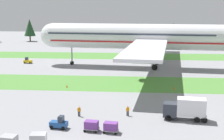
# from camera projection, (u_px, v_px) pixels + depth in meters

# --- Properties ---
(grass_strip_near) EXTENTS (320.00, 16.37, 0.01)m
(grass_strip_near) POSITION_uv_depth(u_px,v_px,m) (95.00, 83.00, 79.38)
(grass_strip_near) COLOR #4C8438
(grass_strip_near) RESTS_ON ground
(grass_strip_far) EXTENTS (320.00, 16.37, 0.01)m
(grass_strip_far) POSITION_uv_depth(u_px,v_px,m) (111.00, 56.00, 123.17)
(grass_strip_far) COLOR #4C8438
(grass_strip_far) RESTS_ON ground
(airliner) EXTENTS (66.88, 82.71, 25.82)m
(airliner) POSITION_uv_depth(u_px,v_px,m) (147.00, 37.00, 98.30)
(airliner) COLOR silver
(airliner) RESTS_ON ground
(baggage_tug) EXTENTS (2.75, 1.63, 1.97)m
(baggage_tug) POSITION_uv_depth(u_px,v_px,m) (59.00, 123.00, 49.58)
(baggage_tug) COLOR #1E4C8E
(baggage_tug) RESTS_ON ground
(cargo_dolly_lead) EXTENTS (2.38, 1.78, 1.55)m
(cargo_dolly_lead) POSITION_uv_depth(u_px,v_px,m) (91.00, 125.00, 48.50)
(cargo_dolly_lead) COLOR #A3A3A8
(cargo_dolly_lead) RESTS_ON ground
(cargo_dolly_second) EXTENTS (2.38, 1.78, 1.55)m
(cargo_dolly_second) POSITION_uv_depth(u_px,v_px,m) (111.00, 127.00, 47.88)
(cargo_dolly_second) COLOR #A3A3A8
(cargo_dolly_second) RESTS_ON ground
(catering_truck) EXTENTS (7.18, 3.10, 3.58)m
(catering_truck) POSITION_uv_depth(u_px,v_px,m) (185.00, 108.00, 53.23)
(catering_truck) COLOR #2D333D
(catering_truck) RESTS_ON ground
(pushback_tractor) EXTENTS (2.72, 1.56, 1.97)m
(pushback_tractor) POSITION_uv_depth(u_px,v_px,m) (28.00, 61.00, 106.88)
(pushback_tractor) COLOR yellow
(pushback_tractor) RESTS_ON ground
(ground_crew_marshaller) EXTENTS (0.55, 0.36, 1.74)m
(ground_crew_marshaller) POSITION_uv_depth(u_px,v_px,m) (128.00, 110.00, 55.30)
(ground_crew_marshaller) COLOR black
(ground_crew_marshaller) RESTS_ON ground
(ground_crew_loader) EXTENTS (0.56, 0.36, 1.74)m
(ground_crew_loader) POSITION_uv_depth(u_px,v_px,m) (79.00, 111.00, 55.07)
(ground_crew_loader) COLOR black
(ground_crew_loader) RESTS_ON ground
(uld_container_1) EXTENTS (2.15, 1.79, 1.77)m
(uld_container_1) POSITION_uv_depth(u_px,v_px,m) (38.00, 140.00, 43.16)
(uld_container_1) COLOR #A3A3A8
(uld_container_1) RESTS_ON ground
(taxiway_marker_0) EXTENTS (0.44, 0.44, 0.63)m
(taxiway_marker_0) POSITION_uv_depth(u_px,v_px,m) (174.00, 88.00, 73.08)
(taxiway_marker_0) COLOR orange
(taxiway_marker_0) RESTS_ON ground
(taxiway_marker_1) EXTENTS (0.44, 0.44, 0.64)m
(taxiway_marker_1) POSITION_uv_depth(u_px,v_px,m) (67.00, 86.00, 74.92)
(taxiway_marker_1) COLOR orange
(taxiway_marker_1) RESTS_ON ground
(distant_tree_line) EXTENTS (205.14, 11.09, 12.37)m
(distant_tree_line) POSITION_uv_depth(u_px,v_px,m) (112.00, 30.00, 168.58)
(distant_tree_line) COLOR #4C3823
(distant_tree_line) RESTS_ON ground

